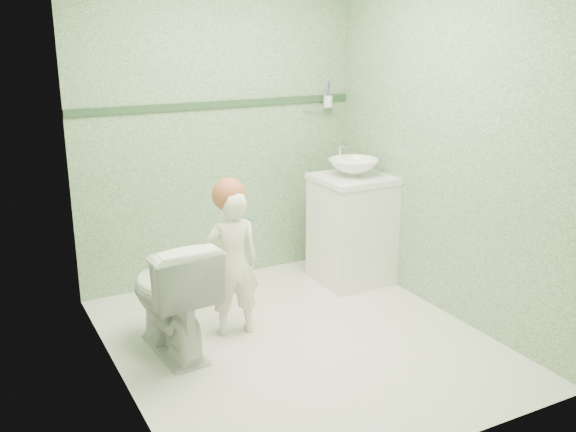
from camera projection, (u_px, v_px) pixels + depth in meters
ground at (299, 340)px, 4.11m from camera, size 2.50×2.50×0.00m
room_shell at (300, 153)px, 3.77m from camera, size 2.50×2.54×2.40m
trim_stripe at (219, 104)px, 4.77m from camera, size 2.20×0.02×0.05m
vanity at (352, 231)px, 4.96m from camera, size 0.52×0.50×0.80m
counter at (353, 179)px, 4.85m from camera, size 0.54×0.52×0.04m
basin at (354, 168)px, 4.82m from camera, size 0.37×0.37×0.13m
faucet at (340, 153)px, 4.96m from camera, size 0.03×0.13×0.18m
cup_holder at (327, 101)px, 5.13m from camera, size 0.26×0.07×0.21m
toilet at (171, 295)px, 3.88m from camera, size 0.46×0.74×0.73m
toddler at (232, 263)px, 4.09m from camera, size 0.37×0.27×0.95m
hair_cap at (229, 195)px, 3.98m from camera, size 0.21×0.21×0.21m
teal_toothbrush at (249, 219)px, 3.91m from camera, size 0.11×0.14×0.08m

